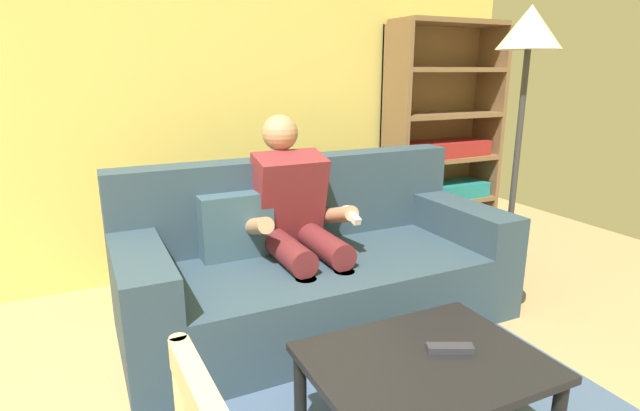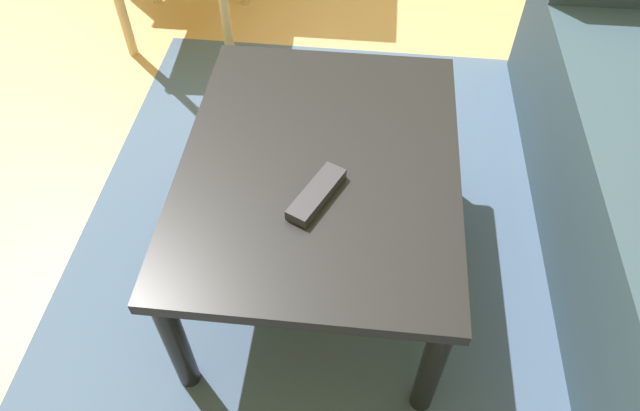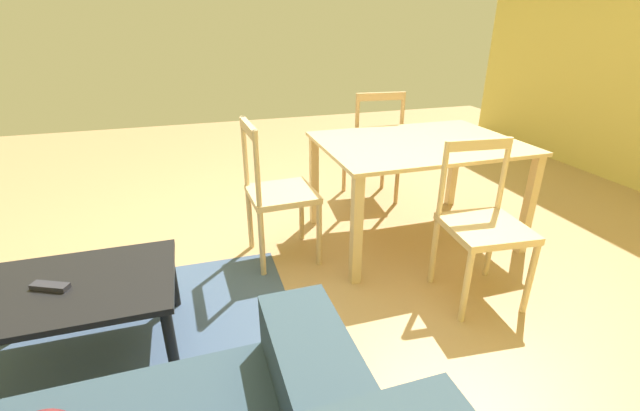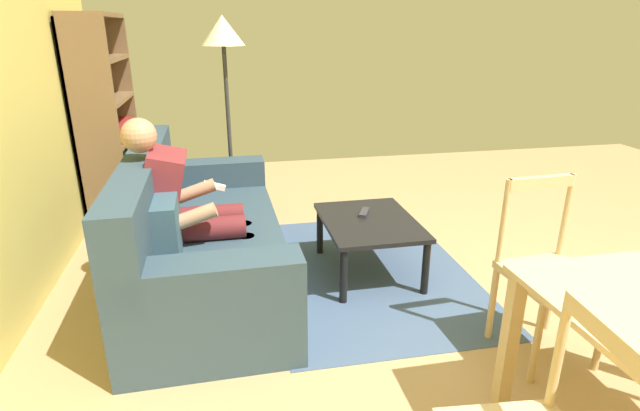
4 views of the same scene
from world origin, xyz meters
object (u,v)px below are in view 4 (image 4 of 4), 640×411
at_px(person_lounging, 185,206).
at_px(dining_chair_facing_couch, 548,273).
at_px(bookshelf, 108,137).
at_px(couch, 197,240).
at_px(floor_lamp, 224,50).
at_px(tv_remote, 364,212).
at_px(coffee_table, 369,227).

bearing_deg(person_lounging, dining_chair_facing_couch, -119.90).
relative_size(person_lounging, bookshelf, 0.65).
xyz_separation_m(couch, floor_lamp, (1.22, -0.28, 1.17)).
height_order(tv_remote, bookshelf, bookshelf).
bearing_deg(tv_remote, couch, 26.55).
relative_size(coffee_table, dining_chair_facing_couch, 0.88).
height_order(person_lounging, tv_remote, person_lounging).
bearing_deg(bookshelf, floor_lamp, -105.42).
bearing_deg(dining_chair_facing_couch, tv_remote, 28.66).
xyz_separation_m(bookshelf, floor_lamp, (-0.30, -1.08, 0.75)).
height_order(couch, tv_remote, couch).
relative_size(person_lounging, dining_chair_facing_couch, 1.23).
bearing_deg(dining_chair_facing_couch, person_lounging, 60.10).
distance_m(coffee_table, bookshelf, 2.58).
height_order(bookshelf, floor_lamp, bookshelf).
bearing_deg(person_lounging, coffee_table, -90.64).
relative_size(bookshelf, floor_lamp, 1.01).
xyz_separation_m(coffee_table, dining_chair_facing_couch, (-1.06, -0.64, 0.12)).
height_order(couch, floor_lamp, floor_lamp).
bearing_deg(couch, dining_chair_facing_couch, -122.44).
height_order(coffee_table, floor_lamp, floor_lamp).
bearing_deg(dining_chair_facing_couch, couch, 57.56).
bearing_deg(coffee_table, person_lounging, 89.36).
height_order(dining_chair_facing_couch, floor_lamp, floor_lamp).
bearing_deg(couch, person_lounging, 145.51).
bearing_deg(floor_lamp, coffee_table, -145.45).
height_order(couch, bookshelf, bookshelf).
distance_m(person_lounging, tv_remote, 1.24).
bearing_deg(dining_chair_facing_couch, floor_lamp, 32.99).
height_order(coffee_table, bookshelf, bookshelf).
height_order(person_lounging, bookshelf, bookshelf).
distance_m(couch, coffee_table, 1.18).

